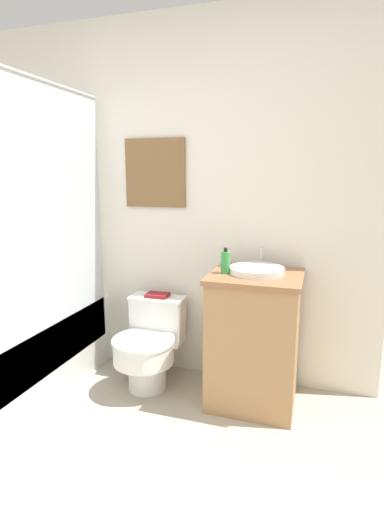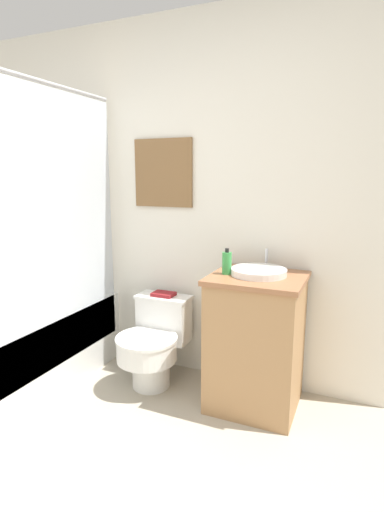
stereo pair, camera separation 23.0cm
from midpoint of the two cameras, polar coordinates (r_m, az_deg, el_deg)
wall_back at (r=2.91m, az=-7.05°, el=7.67°), size 3.09×0.07×2.50m
shower_area at (r=2.92m, az=-26.59°, el=-12.52°), size 0.62×1.47×1.98m
toilet at (r=2.83m, az=-8.43°, el=-12.35°), size 0.42×0.56×0.60m
vanity at (r=2.59m, az=6.30°, el=-11.73°), size 0.56×0.52×0.85m
sink at (r=2.47m, az=6.63°, el=-2.04°), size 0.34×0.37×0.13m
soap_bottle at (r=2.45m, az=2.12°, el=-0.91°), size 0.06×0.06×0.16m
book_on_tank at (r=2.86m, az=-7.26°, el=-5.59°), size 0.16×0.11×0.02m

